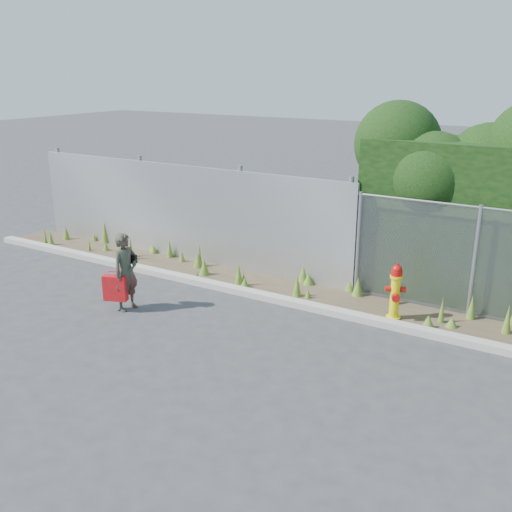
{
  "coord_description": "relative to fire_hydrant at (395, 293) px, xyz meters",
  "views": [
    {
      "loc": [
        4.71,
        -7.07,
        4.24
      ],
      "look_at": [
        -0.3,
        1.4,
        1.0
      ],
      "focal_mm": 40.0,
      "sensor_mm": 36.0,
      "label": 1
    }
  ],
  "objects": [
    {
      "name": "ground",
      "position": [
        -2.09,
        -2.16,
        -0.51
      ],
      "size": [
        80.0,
        80.0,
        0.0
      ],
      "primitive_type": "plane",
      "color": "#363638",
      "rests_on": "ground"
    },
    {
      "name": "corrugated_fence",
      "position": [
        -5.33,
        0.85,
        0.59
      ],
      "size": [
        8.5,
        0.21,
        2.3
      ],
      "color": "#ABACB2",
      "rests_on": "ground"
    },
    {
      "name": "weed_strip",
      "position": [
        -2.56,
        0.36,
        -0.38
      ],
      "size": [
        16.0,
        1.32,
        0.55
      ],
      "color": "#463828",
      "rests_on": "ground"
    },
    {
      "name": "curb",
      "position": [
        -2.09,
        -0.36,
        -0.45
      ],
      "size": [
        16.0,
        0.22,
        0.12
      ],
      "primitive_type": "cube",
      "color": "#A49C94",
      "rests_on": "ground"
    },
    {
      "name": "fire_hydrant",
      "position": [
        0.0,
        0.0,
        0.0
      ],
      "size": [
        0.35,
        0.31,
        1.05
      ],
      "rotation": [
        0.0,
        0.0,
        0.4
      ],
      "color": "yellow",
      "rests_on": "ground"
    },
    {
      "name": "red_tote_bag",
      "position": [
        -4.49,
        -2.23,
        -0.06
      ],
      "size": [
        0.43,
        0.16,
        0.56
      ],
      "rotation": [
        0.0,
        0.0,
        0.36
      ],
      "color": "#9F1309"
    },
    {
      "name": "black_shoulder_bag",
      "position": [
        -4.39,
        -1.88,
        0.42
      ],
      "size": [
        0.21,
        0.09,
        0.16
      ],
      "rotation": [
        0.0,
        0.0,
        0.19
      ],
      "color": "black"
    },
    {
      "name": "woman",
      "position": [
        -4.37,
        -2.04,
        0.22
      ],
      "size": [
        0.41,
        0.57,
        1.46
      ],
      "primitive_type": "imported",
      "rotation": [
        0.0,
        0.0,
        1.46
      ],
      "color": "#0E5D3D",
      "rests_on": "ground"
    }
  ]
}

